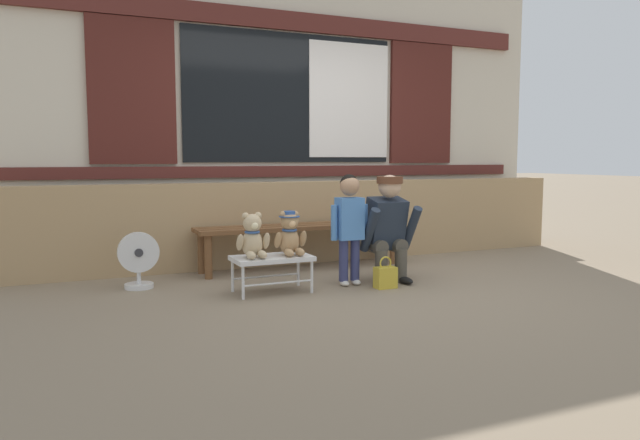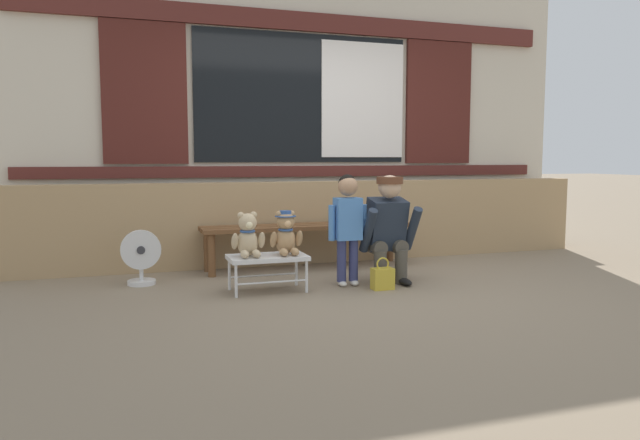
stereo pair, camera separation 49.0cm
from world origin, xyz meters
name	(u,v)px [view 1 (the left image)]	position (x,y,z in m)	size (l,w,h in m)	color
ground_plane	(370,288)	(0.00, 0.00, 0.00)	(60.00, 60.00, 0.00)	#84725B
brick_low_wall	(306,222)	(0.00, 1.43, 0.42)	(6.31, 0.25, 0.85)	tan
shop_facade	(288,96)	(0.00, 1.94, 1.78)	(6.44, 0.26, 3.55)	beige
wooden_bench_long	(301,231)	(-0.20, 1.06, 0.37)	(2.10, 0.40, 0.44)	brown
small_display_bench	(272,260)	(-0.82, 0.17, 0.27)	(0.64, 0.36, 0.30)	silver
teddy_bear_plain	(253,237)	(-0.98, 0.17, 0.46)	(0.28, 0.26, 0.36)	#CCB289
teddy_bear_with_hat	(290,234)	(-0.66, 0.17, 0.47)	(0.28, 0.27, 0.36)	tan
child_standing	(349,217)	(-0.12, 0.17, 0.59)	(0.35, 0.18, 0.96)	navy
adult_crouching	(388,228)	(0.27, 0.18, 0.48)	(0.50, 0.49, 0.95)	#4C473D
handbag_on_ground	(385,277)	(0.11, -0.07, 0.10)	(0.18, 0.11, 0.27)	gold
floor_fan	(139,261)	(-1.80, 0.76, 0.24)	(0.34, 0.24, 0.48)	silver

